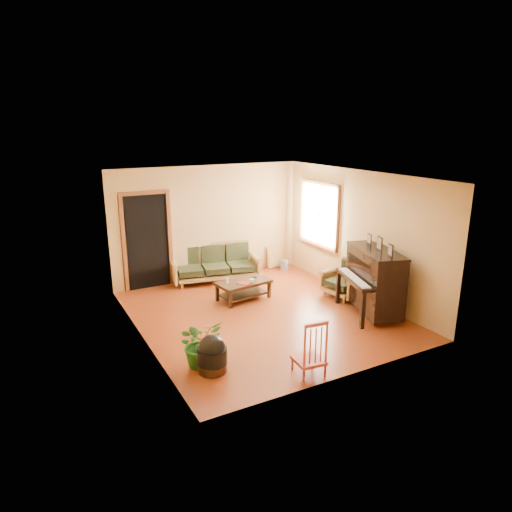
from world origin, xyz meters
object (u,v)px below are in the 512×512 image
armchair (344,279)px  red_chair (309,346)px  sofa (215,264)px  potted_plant (200,343)px  coffee_table (243,290)px  ceramic_crock (284,265)px  piano (374,282)px  footstool (212,358)px

armchair → red_chair: bearing=-146.3°
sofa → armchair: sofa is taller
sofa → armchair: 2.93m
red_chair → potted_plant: size_ratio=1.18×
coffee_table → red_chair: bearing=-99.1°
sofa → coffee_table: bearing=-76.5°
armchair → ceramic_crock: size_ratio=3.32×
piano → footstool: piano is taller
red_chair → sofa: bearing=89.8°
coffee_table → potted_plant: size_ratio=1.49×
piano → red_chair: size_ratio=1.65×
piano → footstool: (-3.52, -0.52, -0.42)m
sofa → ceramic_crock: (1.85, -0.02, -0.30)m
coffee_table → potted_plant: 2.74m
armchair → piano: (-0.05, -0.94, 0.23)m
armchair → sofa: bearing=122.6°
ceramic_crock → potted_plant: size_ratio=0.33×
armchair → footstool: 3.86m
piano → potted_plant: size_ratio=1.95×
red_chair → ceramic_crock: bearing=67.8°
footstool → ceramic_crock: (3.48, 3.64, -0.09)m
piano → footstool: 3.58m
coffee_table → armchair: (1.88, -0.87, 0.20)m
sofa → red_chair: bearing=-84.4°
armchair → piano: bearing=-102.1°
piano → ceramic_crock: (-0.04, 3.11, -0.51)m
sofa → ceramic_crock: 1.87m
armchair → ceramic_crock: bearing=83.6°
armchair → piano: piano is taller
coffee_table → ceramic_crock: size_ratio=4.59×
red_chair → potted_plant: (-1.29, 0.96, -0.07)m
ceramic_crock → footstool: bearing=-133.7°
armchair → ceramic_crock: armchair is taller
coffee_table → armchair: armchair is taller
armchair → potted_plant: size_ratio=1.08×
sofa → coffee_table: sofa is taller
armchair → red_chair: size_ratio=0.91×
coffee_table → red_chair: 3.09m
potted_plant → sofa: bearing=63.2°
coffee_table → footstool: size_ratio=2.46×
piano → ceramic_crock: bearing=108.5°
footstool → coffee_table: bearing=54.1°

